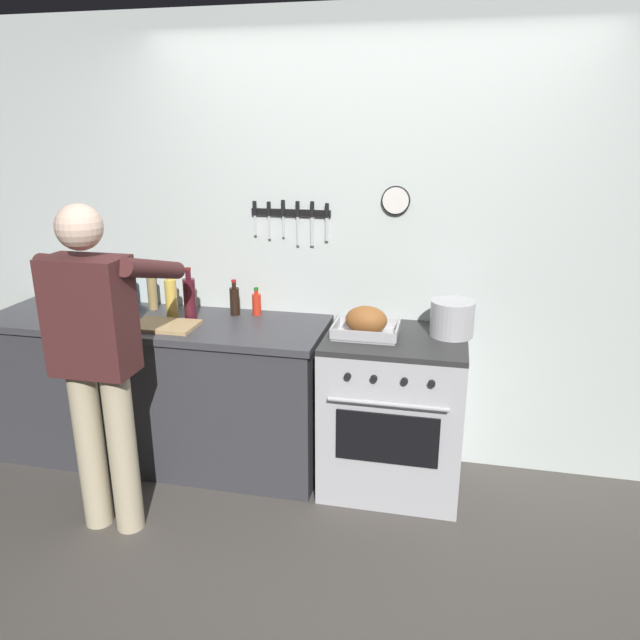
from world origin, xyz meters
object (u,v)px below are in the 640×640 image
(bottle_soy_sauce, at_px, (235,300))
(cutting_board, at_px, (165,325))
(bottle_hot_sauce, at_px, (257,304))
(stock_pot, at_px, (452,318))
(bottle_vinegar, at_px, (152,292))
(roasting_pan, at_px, (366,323))
(bottle_wine_red, at_px, (190,298))
(bottle_cooking_oil, at_px, (171,297))
(stove, at_px, (393,412))
(bottle_dish_soap, at_px, (131,291))
(person_cook, at_px, (97,352))

(bottle_soy_sauce, bearing_deg, cutting_board, -135.14)
(bottle_hot_sauce, bearing_deg, stock_pot, -6.58)
(bottle_hot_sauce, distance_m, bottle_vinegar, 0.67)
(roasting_pan, bearing_deg, cutting_board, -175.04)
(stock_pot, distance_m, bottle_wine_red, 1.50)
(bottle_cooking_oil, bearing_deg, cutting_board, -77.02)
(stove, height_order, bottle_vinegar, bottle_vinegar)
(roasting_pan, distance_m, stock_pot, 0.46)
(cutting_board, xyz_separation_m, bottle_wine_red, (0.08, 0.18, 0.12))
(bottle_hot_sauce, distance_m, bottle_wine_red, 0.39)
(bottle_hot_sauce, bearing_deg, bottle_wine_red, -156.25)
(bottle_dish_soap, bearing_deg, bottle_cooking_oil, -22.07)
(person_cook, distance_m, bottle_vinegar, 0.89)
(person_cook, relative_size, bottle_cooking_oil, 5.74)
(bottle_vinegar, distance_m, bottle_cooking_oil, 0.22)
(stock_pot, height_order, bottle_vinegar, bottle_vinegar)
(stove, bearing_deg, bottle_hot_sauce, 165.98)
(person_cook, relative_size, stock_pot, 7.10)
(stock_pot, bearing_deg, stove, -164.19)
(bottle_wine_red, height_order, bottle_dish_soap, bottle_wine_red)
(bottle_soy_sauce, bearing_deg, stock_pot, -4.64)
(bottle_hot_sauce, relative_size, bottle_cooking_oil, 0.59)
(bottle_dish_soap, bearing_deg, bottle_soy_sauce, -1.97)
(stove, height_order, bottle_dish_soap, bottle_dish_soap)
(stove, xyz_separation_m, cutting_board, (-1.29, -0.12, 0.46))
(stock_pot, distance_m, bottle_dish_soap, 1.97)
(stove, height_order, bottle_soy_sauce, bottle_soy_sauce)
(stove, bearing_deg, roasting_pan, -171.74)
(bottle_vinegar, bearing_deg, bottle_dish_soap, 172.71)
(bottle_dish_soap, bearing_deg, bottle_wine_red, -18.22)
(bottle_wine_red, relative_size, bottle_soy_sauce, 1.42)
(bottle_vinegar, distance_m, bottle_dish_soap, 0.15)
(roasting_pan, relative_size, bottle_cooking_oil, 1.22)
(person_cook, xyz_separation_m, bottle_hot_sauce, (0.51, 0.90, 0.02))
(bottle_cooking_oil, relative_size, bottle_soy_sauce, 1.33)
(bottle_cooking_oil, bearing_deg, bottle_vinegar, 147.51)
(stock_pot, xyz_separation_m, bottle_soy_sauce, (-1.27, 0.10, -0.01))
(bottle_wine_red, distance_m, bottle_dish_soap, 0.49)
(roasting_pan, distance_m, bottle_vinegar, 1.38)
(bottle_vinegar, xyz_separation_m, bottle_cooking_oil, (0.18, -0.12, 0.01))
(cutting_board, relative_size, bottle_wine_red, 1.17)
(bottle_soy_sauce, bearing_deg, person_cook, -113.60)
(stock_pot, xyz_separation_m, cutting_board, (-1.58, -0.20, -0.09))
(stock_pot, bearing_deg, person_cook, -155.20)
(bottle_dish_soap, bearing_deg, cutting_board, -40.91)
(roasting_pan, height_order, bottle_soy_sauce, bottle_soy_sauce)
(stock_pot, height_order, bottle_soy_sauce, bottle_soy_sauce)
(bottle_hot_sauce, distance_m, bottle_dish_soap, 0.82)
(bottle_dish_soap, bearing_deg, person_cook, -70.72)
(person_cook, xyz_separation_m, bottle_vinegar, (-0.16, 0.87, 0.06))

